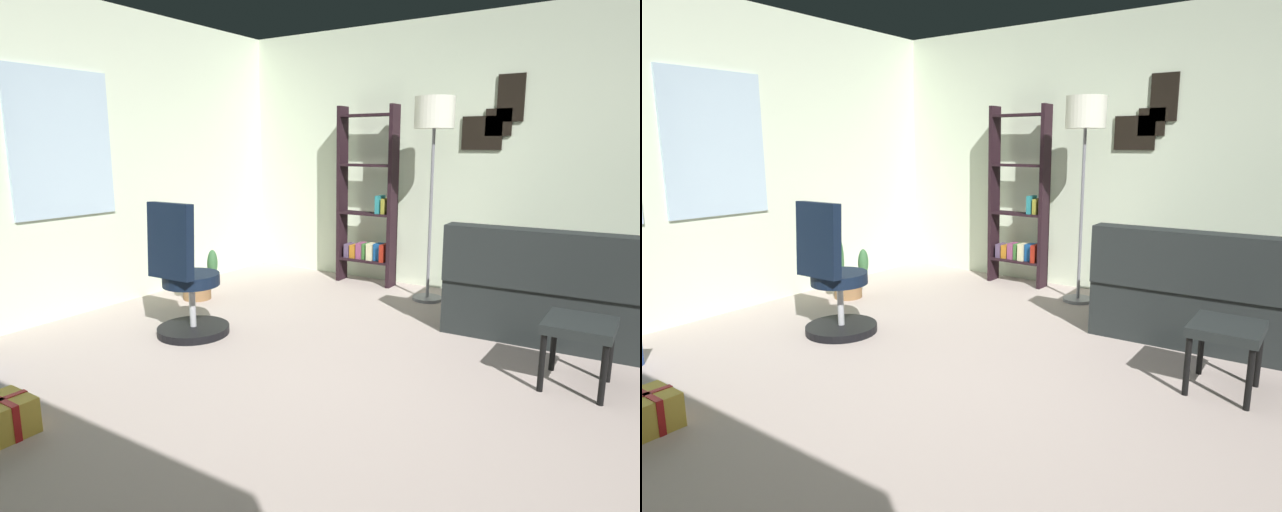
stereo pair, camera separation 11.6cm
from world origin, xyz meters
TOP-DOWN VIEW (x-y plane):
  - ground_plane at (0.00, 0.00)m, footprint 5.47×5.51m
  - wall_back_with_windows at (-0.02, 2.80)m, footprint 5.47×0.12m
  - wall_right_with_frames at (2.78, -0.00)m, footprint 0.12×5.51m
  - couch at (2.01, -1.06)m, footprint 1.60×1.82m
  - footstool at (0.95, -1.14)m, footprint 0.43×0.39m
  - gift_box_gold at (-1.27, 1.23)m, footprint 0.26×0.28m
  - office_chair at (0.29, 1.54)m, footprint 0.56×0.56m
  - bookshelf at (2.52, 1.15)m, footprint 0.18×0.64m
  - floor_lamp at (2.25, 0.35)m, footprint 0.36×0.36m
  - potted_plant at (1.05, 2.25)m, footprint 0.39×0.41m

SIDE VIEW (x-z plane):
  - ground_plane at x=0.00m, z-range -0.10..0.00m
  - gift_box_gold at x=-1.27m, z-range 0.00..0.19m
  - potted_plant at x=1.05m, z-range -0.07..0.59m
  - couch at x=2.01m, z-range -0.13..0.74m
  - footstool at x=0.95m, z-range 0.15..0.57m
  - office_chair at x=0.29m, z-range -0.12..0.93m
  - bookshelf at x=2.52m, z-range -0.11..1.75m
  - wall_right_with_frames at x=2.78m, z-range 0.00..2.68m
  - wall_back_with_windows at x=-0.02m, z-range 0.01..2.68m
  - floor_lamp at x=2.25m, z-range 0.67..2.56m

